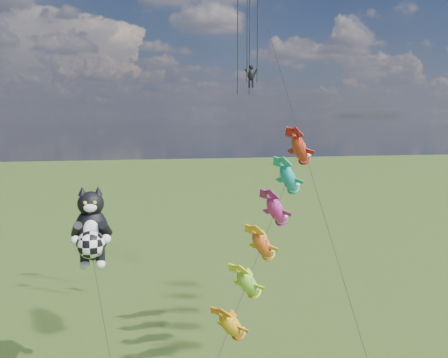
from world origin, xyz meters
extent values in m
cylinder|color=black|center=(4.25, 2.56, 3.56)|extent=(1.22, 2.53, 6.84)
ellipsoid|color=black|center=(3.66, 4.07, 8.38)|extent=(2.40, 2.21, 2.81)
ellipsoid|color=black|center=(3.66, 3.99, 10.05)|extent=(1.90, 1.83, 1.42)
cone|color=black|center=(3.23, 3.99, 10.79)|extent=(0.64, 0.64, 0.53)
cone|color=black|center=(4.10, 3.99, 10.79)|extent=(0.64, 0.64, 0.53)
ellipsoid|color=white|center=(3.66, 3.42, 9.91)|extent=(0.82, 0.63, 0.51)
ellipsoid|color=white|center=(3.66, 3.42, 8.64)|extent=(0.94, 0.65, 1.16)
sphere|color=gold|center=(3.40, 3.35, 10.20)|extent=(0.21, 0.21, 0.21)
sphere|color=gold|center=(3.93, 3.35, 10.20)|extent=(0.21, 0.21, 0.21)
sphere|color=white|center=(2.83, 3.15, 8.16)|extent=(0.53, 0.53, 0.53)
sphere|color=white|center=(4.50, 3.15, 8.16)|extent=(0.53, 0.53, 0.53)
sphere|color=white|center=(3.23, 3.94, 6.49)|extent=(0.56, 0.56, 0.56)
sphere|color=white|center=(4.10, 3.94, 6.49)|extent=(0.56, 0.56, 0.56)
sphere|color=white|center=(3.66, 2.89, 7.94)|extent=(1.56, 1.56, 1.56)
cylinder|color=black|center=(13.06, 1.50, 7.74)|extent=(10.60, 11.80, 15.21)
ellipsoid|color=yellow|center=(10.73, -1.09, 4.40)|extent=(2.24, 2.36, 2.36)
ellipsoid|color=green|center=(11.92, 0.23, 6.10)|extent=(2.24, 2.36, 2.36)
ellipsoid|color=red|center=(13.10, 1.55, 7.80)|extent=(2.24, 2.36, 2.36)
ellipsoid|color=#D83397|center=(14.29, 2.87, 9.51)|extent=(2.24, 2.36, 2.36)
ellipsoid|color=#1996BF|center=(15.47, 4.18, 11.21)|extent=(2.24, 2.36, 2.36)
ellipsoid|color=#E54E19|center=(16.65, 5.50, 12.91)|extent=(2.24, 2.36, 2.36)
cylinder|color=black|center=(15.98, 3.38, 13.50)|extent=(3.17, 16.81, 26.72)
cylinder|color=black|center=(13.91, 8.61, 20.48)|extent=(0.08, 0.08, 6.83)
cylinder|color=black|center=(14.61, 8.61, 20.48)|extent=(0.08, 0.08, 6.83)
cylinder|color=black|center=(13.98, 11.77, 20.15)|extent=(0.08, 0.08, 7.72)
cylinder|color=black|center=(14.85, 11.77, 20.15)|extent=(0.08, 0.08, 7.72)
camera|label=1|loc=(5.63, -24.85, 14.98)|focal=40.00mm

